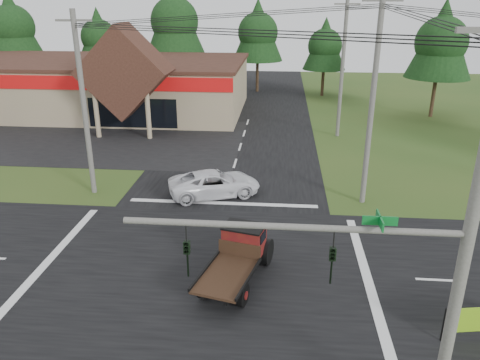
# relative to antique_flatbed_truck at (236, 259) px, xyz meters

# --- Properties ---
(ground) EXTENTS (120.00, 120.00, 0.00)m
(ground) POSITION_rel_antique_flatbed_truck_xyz_m (-1.52, 0.77, -1.06)
(ground) COLOR #2D4C1B
(ground) RESTS_ON ground
(road_ns) EXTENTS (12.00, 120.00, 0.02)m
(road_ns) POSITION_rel_antique_flatbed_truck_xyz_m (-1.52, 0.77, -1.05)
(road_ns) COLOR black
(road_ns) RESTS_ON ground
(road_ew) EXTENTS (120.00, 12.00, 0.02)m
(road_ew) POSITION_rel_antique_flatbed_truck_xyz_m (-1.52, 0.77, -1.04)
(road_ew) COLOR black
(road_ew) RESTS_ON ground
(parking_apron) EXTENTS (28.00, 14.00, 0.02)m
(parking_apron) POSITION_rel_antique_flatbed_truck_xyz_m (-15.52, 19.77, -1.04)
(parking_apron) COLOR black
(parking_apron) RESTS_ON ground
(cvs_building) EXTENTS (30.40, 18.20, 9.19)m
(cvs_building) POSITION_rel_antique_flatbed_truck_xyz_m (-17.22, 30.34, 1.72)
(cvs_building) COLOR #9B8E69
(cvs_building) RESTS_ON ground
(traffic_signal_mast) EXTENTS (8.12, 0.24, 7.00)m
(traffic_signal_mast) POSITION_rel_antique_flatbed_truck_xyz_m (4.30, -6.73, 3.37)
(traffic_signal_mast) COLOR #595651
(traffic_signal_mast) RESTS_ON ground
(utility_pole_nr) EXTENTS (2.00, 0.30, 11.00)m
(utility_pole_nr) POSITION_rel_antique_flatbed_truck_xyz_m (5.98, -6.73, 4.58)
(utility_pole_nr) COLOR #595651
(utility_pole_nr) RESTS_ON ground
(utility_pole_nw) EXTENTS (2.00, 0.30, 10.50)m
(utility_pole_nw) POSITION_rel_antique_flatbed_truck_xyz_m (-9.52, 8.77, 4.33)
(utility_pole_nw) COLOR #595651
(utility_pole_nw) RESTS_ON ground
(utility_pole_ne) EXTENTS (2.00, 0.30, 11.50)m
(utility_pole_ne) POSITION_rel_antique_flatbed_truck_xyz_m (6.48, 8.77, 4.83)
(utility_pole_ne) COLOR #595651
(utility_pole_ne) RESTS_ON ground
(utility_pole_n) EXTENTS (2.00, 0.30, 11.20)m
(utility_pole_n) POSITION_rel_antique_flatbed_truck_xyz_m (6.48, 22.77, 4.68)
(utility_pole_n) COLOR #595651
(utility_pole_n) RESTS_ON ground
(tree_row_a) EXTENTS (6.72, 6.72, 12.12)m
(tree_row_a) POSITION_rel_antique_flatbed_truck_xyz_m (-31.52, 40.77, 6.99)
(tree_row_a) COLOR #332316
(tree_row_a) RESTS_ON ground
(tree_row_b) EXTENTS (5.60, 5.60, 10.10)m
(tree_row_b) POSITION_rel_antique_flatbed_truck_xyz_m (-21.52, 42.77, 5.65)
(tree_row_b) COLOR #332316
(tree_row_b) RESTS_ON ground
(tree_row_c) EXTENTS (7.28, 7.28, 13.13)m
(tree_row_c) POSITION_rel_antique_flatbed_truck_xyz_m (-11.52, 41.77, 7.66)
(tree_row_c) COLOR #332316
(tree_row_c) RESTS_ON ground
(tree_row_d) EXTENTS (6.16, 6.16, 11.11)m
(tree_row_d) POSITION_rel_antique_flatbed_truck_xyz_m (-1.52, 42.77, 6.32)
(tree_row_d) COLOR #332316
(tree_row_d) RESTS_ON ground
(tree_row_e) EXTENTS (5.04, 5.04, 9.09)m
(tree_row_e) POSITION_rel_antique_flatbed_truck_xyz_m (6.48, 40.77, 4.98)
(tree_row_e) COLOR #332316
(tree_row_e) RESTS_ON ground
(tree_side_ne) EXTENTS (6.16, 6.16, 11.11)m
(tree_side_ne) POSITION_rel_antique_flatbed_truck_xyz_m (16.48, 30.77, 6.32)
(tree_side_ne) COLOR #332316
(tree_side_ne) RESTS_ON ground
(antique_flatbed_truck) EXTENTS (3.12, 5.37, 2.11)m
(antique_flatbed_truck) POSITION_rel_antique_flatbed_truck_xyz_m (0.00, 0.00, 0.00)
(antique_flatbed_truck) COLOR #540C14
(antique_flatbed_truck) RESTS_ON ground
(white_pickup) EXTENTS (5.91, 4.22, 1.50)m
(white_pickup) POSITION_rel_antique_flatbed_truck_xyz_m (-2.16, 8.97, -0.31)
(white_pickup) COLOR white
(white_pickup) RESTS_ON ground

